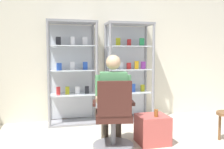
% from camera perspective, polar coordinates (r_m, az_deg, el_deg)
% --- Properties ---
extents(back_wall, '(6.00, 0.10, 2.70)m').
position_cam_1_polar(back_wall, '(4.95, -3.17, 5.35)').
color(back_wall, silver).
rests_on(back_wall, ground).
extents(display_cabinet_left, '(0.90, 0.45, 1.90)m').
position_cam_1_polar(display_cabinet_left, '(4.65, -9.27, 0.55)').
color(display_cabinet_left, gray).
rests_on(display_cabinet_left, ground).
extents(display_cabinet_right, '(0.90, 0.45, 1.90)m').
position_cam_1_polar(display_cabinet_right, '(4.86, 3.77, 0.78)').
color(display_cabinet_right, gray).
rests_on(display_cabinet_right, ground).
extents(office_chair, '(0.60, 0.56, 0.96)m').
position_cam_1_polar(office_chair, '(3.37, 0.36, -10.85)').
color(office_chair, slate).
rests_on(office_chair, ground).
extents(seated_shopkeeper, '(0.54, 0.61, 1.29)m').
position_cam_1_polar(seated_shopkeeper, '(3.46, 0.16, -5.03)').
color(seated_shopkeeper, '#3F382D').
rests_on(seated_shopkeeper, ground).
extents(storage_crate, '(0.44, 0.41, 0.41)m').
position_cam_1_polar(storage_crate, '(3.71, 9.36, -12.46)').
color(storage_crate, '#B24C47').
rests_on(storage_crate, ground).
extents(tea_glass, '(0.06, 0.06, 0.11)m').
position_cam_1_polar(tea_glass, '(3.58, 10.23, -8.80)').
color(tea_glass, brown).
rests_on(tea_glass, storage_crate).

